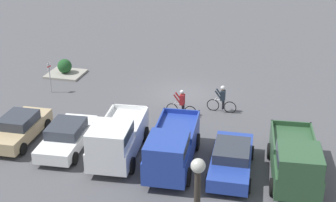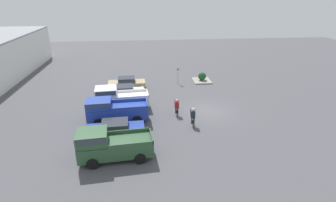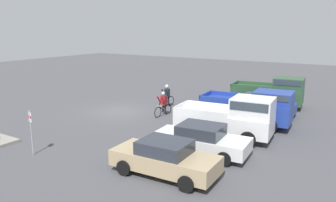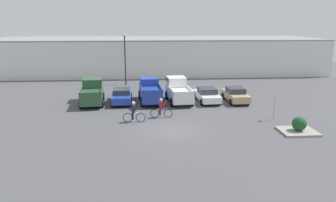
{
  "view_description": "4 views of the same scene",
  "coord_description": "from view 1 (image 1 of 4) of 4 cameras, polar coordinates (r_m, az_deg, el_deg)",
  "views": [
    {
      "loc": [
        -5.88,
        27.43,
        12.01
      ],
      "look_at": [
        0.0,
        3.92,
        1.2
      ],
      "focal_mm": 50.0,
      "sensor_mm": 36.0,
      "label": 1
    },
    {
      "loc": [
        -22.72,
        6.25,
        10.87
      ],
      "look_at": [
        0.0,
        3.92,
        1.2
      ],
      "focal_mm": 28.0,
      "sensor_mm": 36.0,
      "label": 2
    },
    {
      "loc": [
        17.25,
        14.64,
        5.73
      ],
      "look_at": [
        0.0,
        3.92,
        1.2
      ],
      "focal_mm": 35.0,
      "sensor_mm": 36.0,
      "label": 3
    },
    {
      "loc": [
        -2.01,
        -22.91,
        7.69
      ],
      "look_at": [
        0.0,
        3.92,
        1.2
      ],
      "focal_mm": 35.0,
      "sensor_mm": 36.0,
      "label": 4
    }
  ],
  "objects": [
    {
      "name": "cyclist_1",
      "position": [
        27.89,
        6.62,
        0.29
      ],
      "size": [
        1.8,
        0.48,
        1.7
      ],
      "color": "black",
      "rests_on": "ground_plane"
    },
    {
      "name": "cyclist_0",
      "position": [
        27.24,
        1.67,
        -0.25
      ],
      "size": [
        1.84,
        0.49,
        1.65
      ],
      "color": "black",
      "rests_on": "ground_plane"
    },
    {
      "name": "pickup_truck_1",
      "position": [
        21.94,
        0.45,
        -5.63
      ],
      "size": [
        2.4,
        5.37,
        2.2
      ],
      "color": "#233D9E",
      "rests_on": "ground_plane"
    },
    {
      "name": "sedan_1",
      "position": [
        24.38,
        -12.21,
        -4.18
      ],
      "size": [
        2.21,
        4.55,
        1.4
      ],
      "color": "white",
      "rests_on": "ground_plane"
    },
    {
      "name": "shrub",
      "position": [
        34.38,
        -12.49,
        4.18
      ],
      "size": [
        1.02,
        1.02,
        1.02
      ],
      "color": "#1E4C23",
      "rests_on": "curb_island"
    },
    {
      "name": "pickup_truck_0",
      "position": [
        21.7,
        15.26,
        -6.96
      ],
      "size": [
        2.51,
        5.19,
        2.24
      ],
      "color": "#2D5133",
      "rests_on": "ground_plane"
    },
    {
      "name": "sedan_2",
      "position": [
        25.81,
        -17.64,
        -3.13
      ],
      "size": [
        2.01,
        4.37,
        1.43
      ],
      "color": "tan",
      "rests_on": "ground_plane"
    },
    {
      "name": "sedan_0",
      "position": [
        22.06,
        7.74,
        -7.0
      ],
      "size": [
        2.11,
        4.65,
        1.4
      ],
      "color": "#233D9E",
      "rests_on": "ground_plane"
    },
    {
      "name": "pickup_truck_2",
      "position": [
        22.78,
        -6.3,
        -4.54
      ],
      "size": [
        2.51,
        5.2,
        2.29
      ],
      "color": "white",
      "rests_on": "ground_plane"
    },
    {
      "name": "ground_plane",
      "position": [
        30.51,
        1.79,
        0.85
      ],
      "size": [
        80.0,
        80.0,
        0.0
      ],
      "primitive_type": "plane",
      "color": "#4C4C51"
    },
    {
      "name": "fire_lane_sign",
      "position": [
        31.24,
        -14.23,
        3.22
      ],
      "size": [
        0.1,
        0.3,
        2.13
      ],
      "color": "#9E9EA3",
      "rests_on": "ground_plane"
    },
    {
      "name": "curb_island",
      "position": [
        34.52,
        -12.35,
        3.24
      ],
      "size": [
        2.52,
        2.23,
        0.15
      ],
      "primitive_type": "cube",
      "color": "gray",
      "rests_on": "ground_plane"
    }
  ]
}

